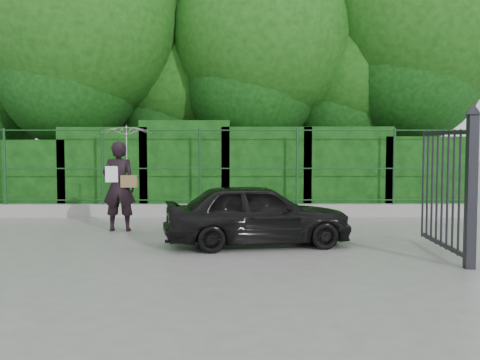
{
  "coord_description": "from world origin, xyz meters",
  "views": [
    {
      "loc": [
        1.27,
        -9.67,
        1.87
      ],
      "look_at": [
        1.33,
        1.3,
        1.1
      ],
      "focal_mm": 45.0,
      "sensor_mm": 36.0,
      "label": 1
    }
  ],
  "objects": [
    {
      "name": "car",
      "position": [
        1.62,
        0.69,
        0.55
      ],
      "size": [
        3.4,
        1.82,
        1.1
      ],
      "primitive_type": "imported",
      "rotation": [
        0.0,
        0.0,
        1.74
      ],
      "color": "black",
      "rests_on": "ground"
    },
    {
      "name": "ground",
      "position": [
        0.0,
        0.0,
        0.0
      ],
      "size": [
        80.0,
        80.0,
        0.0
      ],
      "primitive_type": "plane",
      "color": "gray"
    },
    {
      "name": "fence",
      "position": [
        0.22,
        4.5,
        1.2
      ],
      "size": [
        14.13,
        0.06,
        1.8
      ],
      "color": "#17401D",
      "rests_on": "kerb"
    },
    {
      "name": "hedge",
      "position": [
        -0.03,
        5.5,
        1.05
      ],
      "size": [
        14.2,
        1.2,
        2.3
      ],
      "color": "black",
      "rests_on": "ground"
    },
    {
      "name": "woman",
      "position": [
        -1.0,
        2.37,
        1.4
      ],
      "size": [
        0.99,
        1.01,
        2.14
      ],
      "color": "black",
      "rests_on": "ground"
    },
    {
      "name": "gate",
      "position": [
        4.6,
        -0.72,
        1.19
      ],
      "size": [
        0.22,
        2.33,
        2.36
      ],
      "color": "black",
      "rests_on": "ground"
    },
    {
      "name": "kerb",
      "position": [
        0.0,
        4.5,
        0.15
      ],
      "size": [
        14.0,
        0.25,
        0.3
      ],
      "primitive_type": "cube",
      "color": "#9E9E99",
      "rests_on": "ground"
    },
    {
      "name": "trees",
      "position": [
        1.14,
        7.74,
        4.62
      ],
      "size": [
        17.1,
        6.15,
        8.08
      ],
      "color": "black",
      "rests_on": "ground"
    }
  ]
}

